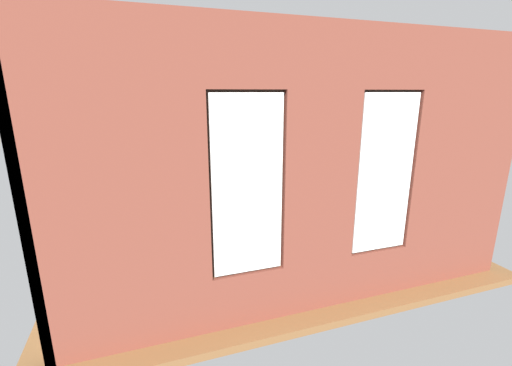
{
  "coord_description": "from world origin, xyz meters",
  "views": [
    {
      "loc": [
        2.0,
        6.2,
        2.75
      ],
      "look_at": [
        0.02,
        0.4,
        1.11
      ],
      "focal_mm": 24.0,
      "sensor_mm": 36.0,
      "label": 1
    }
  ],
  "objects_px": {
    "tv_flatscreen": "(101,192)",
    "potted_plant_mid_room_small": "(280,194)",
    "media_console": "(105,224)",
    "coffee_table": "(251,216)",
    "cup_ceramic": "(242,210)",
    "table_plant_small": "(266,202)",
    "remote_silver": "(251,212)",
    "papasan_chair": "(214,188)",
    "potted_plant_corner_near_left": "(314,169)",
    "couch_by_window": "(297,260)",
    "remote_gray": "(234,217)",
    "couch_left": "(373,214)",
    "potted_plant_by_left_couch": "(321,191)",
    "potted_plant_between_couches": "(376,220)"
  },
  "relations": [
    {
      "from": "table_plant_small",
      "to": "potted_plant_corner_near_left",
      "type": "bearing_deg",
      "value": -136.38
    },
    {
      "from": "couch_left",
      "to": "potted_plant_by_left_couch",
      "type": "xyz_separation_m",
      "value": [
        0.4,
        -1.46,
        0.12
      ]
    },
    {
      "from": "couch_left",
      "to": "potted_plant_by_left_couch",
      "type": "height_order",
      "value": "couch_left"
    },
    {
      "from": "potted_plant_mid_room_small",
      "to": "media_console",
      "type": "bearing_deg",
      "value": 8.49
    },
    {
      "from": "couch_by_window",
      "to": "remote_silver",
      "type": "distance_m",
      "value": 1.84
    },
    {
      "from": "tv_flatscreen",
      "to": "potted_plant_mid_room_small",
      "type": "relative_size",
      "value": 1.93
    },
    {
      "from": "remote_silver",
      "to": "potted_plant_by_left_couch",
      "type": "xyz_separation_m",
      "value": [
        -2.05,
        -0.93,
        -0.02
      ]
    },
    {
      "from": "remote_gray",
      "to": "couch_by_window",
      "type": "bearing_deg",
      "value": 67.9
    },
    {
      "from": "couch_by_window",
      "to": "table_plant_small",
      "type": "relative_size",
      "value": 7.55
    },
    {
      "from": "coffee_table",
      "to": "media_console",
      "type": "distance_m",
      "value": 2.8
    },
    {
      "from": "couch_by_window",
      "to": "tv_flatscreen",
      "type": "height_order",
      "value": "tv_flatscreen"
    },
    {
      "from": "coffee_table",
      "to": "cup_ceramic",
      "type": "relative_size",
      "value": 15.73
    },
    {
      "from": "remote_gray",
      "to": "tv_flatscreen",
      "type": "xyz_separation_m",
      "value": [
        2.32,
        -0.86,
        0.47
      ]
    },
    {
      "from": "potted_plant_mid_room_small",
      "to": "couch_left",
      "type": "bearing_deg",
      "value": 125.13
    },
    {
      "from": "cup_ceramic",
      "to": "papasan_chair",
      "type": "relative_size",
      "value": 0.08
    },
    {
      "from": "table_plant_small",
      "to": "potted_plant_between_couches",
      "type": "relative_size",
      "value": 0.19
    },
    {
      "from": "papasan_chair",
      "to": "potted_plant_mid_room_small",
      "type": "distance_m",
      "value": 1.66
    },
    {
      "from": "potted_plant_mid_room_small",
      "to": "remote_silver",
      "type": "bearing_deg",
      "value": 48.44
    },
    {
      "from": "tv_flatscreen",
      "to": "potted_plant_by_left_couch",
      "type": "xyz_separation_m",
      "value": [
        -4.76,
        -0.19,
        -0.49
      ]
    },
    {
      "from": "cup_ceramic",
      "to": "media_console",
      "type": "bearing_deg",
      "value": -13.86
    },
    {
      "from": "couch_by_window",
      "to": "potted_plant_by_left_couch",
      "type": "distance_m",
      "value": 3.37
    },
    {
      "from": "couch_left",
      "to": "potted_plant_corner_near_left",
      "type": "height_order",
      "value": "potted_plant_corner_near_left"
    },
    {
      "from": "remote_silver",
      "to": "media_console",
      "type": "xyz_separation_m",
      "value": [
        2.7,
        -0.73,
        -0.17
      ]
    },
    {
      "from": "remote_gray",
      "to": "media_console",
      "type": "bearing_deg",
      "value": -58.57
    },
    {
      "from": "potted_plant_corner_near_left",
      "to": "remote_silver",
      "type": "bearing_deg",
      "value": 41.37
    },
    {
      "from": "couch_by_window",
      "to": "media_console",
      "type": "relative_size",
      "value": 1.63
    },
    {
      "from": "table_plant_small",
      "to": "remote_silver",
      "type": "xyz_separation_m",
      "value": [
        0.35,
        0.14,
        -0.12
      ]
    },
    {
      "from": "couch_left",
      "to": "media_console",
      "type": "height_order",
      "value": "couch_left"
    },
    {
      "from": "couch_by_window",
      "to": "media_console",
      "type": "xyz_separation_m",
      "value": [
        2.82,
        -2.56,
        -0.03
      ]
    },
    {
      "from": "couch_by_window",
      "to": "potted_plant_between_couches",
      "type": "xyz_separation_m",
      "value": [
        -1.4,
        -0.06,
        0.44
      ]
    },
    {
      "from": "potted_plant_mid_room_small",
      "to": "cup_ceramic",
      "type": "bearing_deg",
      "value": 42.42
    },
    {
      "from": "remote_gray",
      "to": "remote_silver",
      "type": "relative_size",
      "value": 1.0
    },
    {
      "from": "media_console",
      "to": "potted_plant_by_left_couch",
      "type": "bearing_deg",
      "value": -177.65
    },
    {
      "from": "media_console",
      "to": "couch_by_window",
      "type": "bearing_deg",
      "value": 137.76
    },
    {
      "from": "remote_gray",
      "to": "potted_plant_by_left_couch",
      "type": "relative_size",
      "value": 0.26
    },
    {
      "from": "cup_ceramic",
      "to": "potted_plant_corner_near_left",
      "type": "xyz_separation_m",
      "value": [
        -2.77,
        -2.2,
        0.17
      ]
    },
    {
      "from": "potted_plant_by_left_couch",
      "to": "coffee_table",
      "type": "bearing_deg",
      "value": 24.26
    },
    {
      "from": "potted_plant_by_left_couch",
      "to": "potted_plant_between_couches",
      "type": "xyz_separation_m",
      "value": [
        0.54,
        2.69,
        0.32
      ]
    },
    {
      "from": "potted_plant_between_couches",
      "to": "potted_plant_corner_near_left",
      "type": "xyz_separation_m",
      "value": [
        -1.1,
        -4.07,
        -0.1
      ]
    },
    {
      "from": "couch_by_window",
      "to": "coffee_table",
      "type": "height_order",
      "value": "couch_by_window"
    },
    {
      "from": "couch_left",
      "to": "coffee_table",
      "type": "relative_size",
      "value": 1.6
    },
    {
      "from": "couch_by_window",
      "to": "table_plant_small",
      "type": "height_order",
      "value": "couch_by_window"
    },
    {
      "from": "couch_by_window",
      "to": "remote_silver",
      "type": "xyz_separation_m",
      "value": [
        0.12,
        -1.83,
        0.14
      ]
    },
    {
      "from": "papasan_chair",
      "to": "potted_plant_corner_near_left",
      "type": "relative_size",
      "value": 1.02
    },
    {
      "from": "potted_plant_by_left_couch",
      "to": "potted_plant_between_couches",
      "type": "relative_size",
      "value": 0.5
    },
    {
      "from": "papasan_chair",
      "to": "remote_silver",
      "type": "bearing_deg",
      "value": 97.96
    },
    {
      "from": "couch_left",
      "to": "remote_silver",
      "type": "xyz_separation_m",
      "value": [
        2.45,
        -0.53,
        0.14
      ]
    },
    {
      "from": "cup_ceramic",
      "to": "potted_plant_mid_room_small",
      "type": "height_order",
      "value": "cup_ceramic"
    },
    {
      "from": "coffee_table",
      "to": "table_plant_small",
      "type": "xyz_separation_m",
      "value": [
        -0.35,
        -0.14,
        0.19
      ]
    },
    {
      "from": "couch_left",
      "to": "media_console",
      "type": "xyz_separation_m",
      "value": [
        5.16,
        -1.26,
        -0.03
      ]
    }
  ]
}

